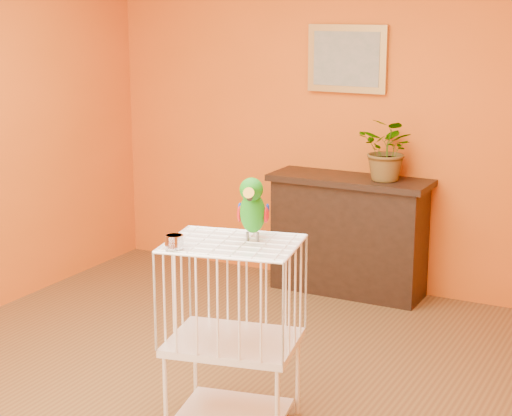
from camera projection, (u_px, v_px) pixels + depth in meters
The scene contains 8 objects.
ground at pixel (194, 393), 4.85m from camera, with size 4.50×4.50×0.00m, color brown.
room_shell at pixel (189, 115), 4.47m from camera, with size 4.50×4.50×4.50m.
console_cabinet at pixel (348, 235), 6.44m from camera, with size 1.21×0.43×0.90m.
potted_plant at pixel (387, 157), 6.13m from camera, with size 0.41×0.46×0.36m, color #26722D.
framed_picture at pixel (347, 59), 6.35m from camera, with size 0.62×0.04×0.50m.
birdcage at pixel (233, 333), 4.36m from camera, with size 0.73×0.62×1.00m.
feed_cup at pixel (174, 242), 4.13m from camera, with size 0.09×0.09×0.06m, color silver.
parrot at pixel (253, 208), 4.24m from camera, with size 0.18×0.30×0.33m.
Camera 1 is at (2.38, -3.79, 2.16)m, focal length 60.00 mm.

